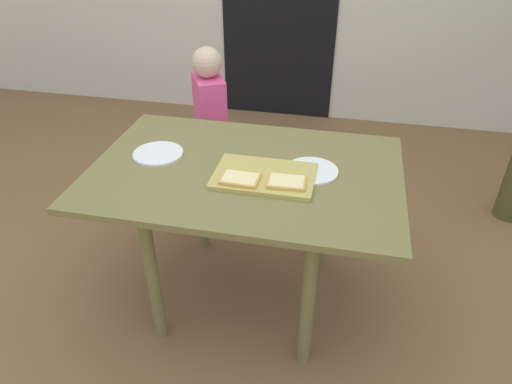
% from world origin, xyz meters
% --- Properties ---
extents(ground_plane, '(16.00, 16.00, 0.00)m').
position_xyz_m(ground_plane, '(0.00, 0.00, 0.00)').
color(ground_plane, brown).
extents(dining_table, '(1.24, 0.83, 0.70)m').
position_xyz_m(dining_table, '(0.00, 0.00, 0.61)').
color(dining_table, olive).
rests_on(dining_table, ground).
extents(cutting_board, '(0.39, 0.26, 0.02)m').
position_xyz_m(cutting_board, '(0.09, -0.05, 0.71)').
color(cutting_board, tan).
rests_on(cutting_board, dining_table).
extents(pizza_slice_near_left, '(0.15, 0.11, 0.02)m').
position_xyz_m(pizza_slice_near_left, '(0.01, -0.12, 0.72)').
color(pizza_slice_near_left, gold).
rests_on(pizza_slice_near_left, cutting_board).
extents(pizza_slice_near_right, '(0.15, 0.11, 0.02)m').
position_xyz_m(pizza_slice_near_right, '(0.18, -0.10, 0.72)').
color(pizza_slice_near_right, gold).
rests_on(pizza_slice_near_right, cutting_board).
extents(plate_white_left, '(0.21, 0.21, 0.01)m').
position_xyz_m(plate_white_left, '(-0.39, 0.04, 0.70)').
color(plate_white_left, white).
rests_on(plate_white_left, dining_table).
extents(plate_white_right, '(0.21, 0.21, 0.01)m').
position_xyz_m(plate_white_right, '(0.26, 0.03, 0.70)').
color(plate_white_right, white).
rests_on(plate_white_right, dining_table).
extents(child_left, '(0.24, 0.28, 0.98)m').
position_xyz_m(child_left, '(-0.35, 0.65, 0.55)').
color(child_left, '#213836').
rests_on(child_left, ground).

